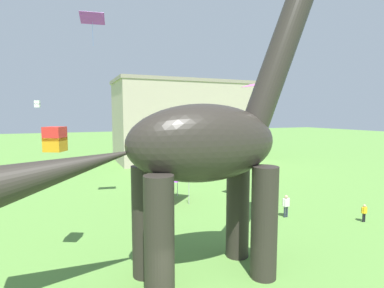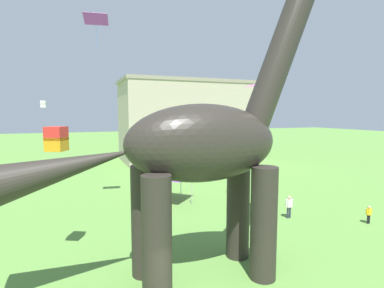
{
  "view_description": "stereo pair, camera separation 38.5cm",
  "coord_description": "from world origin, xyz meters",
  "px_view_note": "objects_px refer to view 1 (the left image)",
  "views": [
    {
      "loc": [
        -3.75,
        -8.3,
        7.31
      ],
      "look_at": [
        1.93,
        5.15,
        5.85
      ],
      "focal_mm": 28.01,
      "sensor_mm": 36.0,
      "label": 1
    },
    {
      "loc": [
        -3.39,
        -8.45,
        7.31
      ],
      "look_at": [
        1.93,
        5.15,
        5.85
      ],
      "focal_mm": 28.01,
      "sensor_mm": 36.0,
      "label": 2
    }
  ],
  "objects_px": {
    "person_photographer": "(364,211)",
    "person_far_spectator": "(286,204)",
    "dinosaur_sculpture": "(203,143)",
    "kite_far_right": "(92,18)",
    "kite_mid_left": "(55,139)",
    "festival_canopy_tent": "(168,172)",
    "kite_far_left": "(253,85)",
    "kite_near_high": "(37,104)"
  },
  "relations": [
    {
      "from": "person_photographer",
      "to": "person_far_spectator",
      "type": "height_order",
      "value": "person_far_spectator"
    },
    {
      "from": "dinosaur_sculpture",
      "to": "person_far_spectator",
      "type": "relative_size",
      "value": 10.49
    },
    {
      "from": "dinosaur_sculpture",
      "to": "kite_far_right",
      "type": "height_order",
      "value": "dinosaur_sculpture"
    },
    {
      "from": "person_far_spectator",
      "to": "kite_mid_left",
      "type": "distance_m",
      "value": 15.6
    },
    {
      "from": "festival_canopy_tent",
      "to": "kite_far_left",
      "type": "distance_m",
      "value": 9.72
    },
    {
      "from": "person_far_spectator",
      "to": "kite_mid_left",
      "type": "relative_size",
      "value": 1.37
    },
    {
      "from": "festival_canopy_tent",
      "to": "kite_far_right",
      "type": "xyz_separation_m",
      "value": [
        -5.63,
        -0.41,
        11.5
      ]
    },
    {
      "from": "kite_far_left",
      "to": "kite_mid_left",
      "type": "relative_size",
      "value": 1.61
    },
    {
      "from": "person_photographer",
      "to": "kite_mid_left",
      "type": "bearing_deg",
      "value": -109.04
    },
    {
      "from": "dinosaur_sculpture",
      "to": "kite_mid_left",
      "type": "height_order",
      "value": "dinosaur_sculpture"
    },
    {
      "from": "festival_canopy_tent",
      "to": "person_photographer",
      "type": "bearing_deg",
      "value": -41.96
    },
    {
      "from": "kite_mid_left",
      "to": "kite_near_high",
      "type": "distance_m",
      "value": 18.61
    },
    {
      "from": "kite_far_right",
      "to": "festival_canopy_tent",
      "type": "bearing_deg",
      "value": 4.15
    },
    {
      "from": "person_far_spectator",
      "to": "kite_far_left",
      "type": "bearing_deg",
      "value": -122.77
    },
    {
      "from": "dinosaur_sculpture",
      "to": "kite_near_high",
      "type": "distance_m",
      "value": 23.65
    },
    {
      "from": "person_far_spectator",
      "to": "kite_far_right",
      "type": "distance_m",
      "value": 18.99
    },
    {
      "from": "dinosaur_sculpture",
      "to": "kite_far_left",
      "type": "relative_size",
      "value": 8.95
    },
    {
      "from": "festival_canopy_tent",
      "to": "kite_far_left",
      "type": "height_order",
      "value": "kite_far_left"
    },
    {
      "from": "kite_far_left",
      "to": "kite_near_high",
      "type": "bearing_deg",
      "value": 136.76
    },
    {
      "from": "dinosaur_sculpture",
      "to": "kite_far_right",
      "type": "bearing_deg",
      "value": 82.84
    },
    {
      "from": "person_photographer",
      "to": "festival_canopy_tent",
      "type": "relative_size",
      "value": 0.39
    },
    {
      "from": "person_far_spectator",
      "to": "kite_near_high",
      "type": "distance_m",
      "value": 25.22
    },
    {
      "from": "dinosaur_sculpture",
      "to": "person_photographer",
      "type": "relative_size",
      "value": 13.73
    },
    {
      "from": "person_far_spectator",
      "to": "kite_mid_left",
      "type": "bearing_deg",
      "value": -51.67
    },
    {
      "from": "kite_far_left",
      "to": "kite_far_right",
      "type": "bearing_deg",
      "value": 161.21
    },
    {
      "from": "person_photographer",
      "to": "kite_near_high",
      "type": "bearing_deg",
      "value": -147.42
    },
    {
      "from": "kite_far_right",
      "to": "person_far_spectator",
      "type": "bearing_deg",
      "value": -27.97
    },
    {
      "from": "person_far_spectator",
      "to": "kite_far_right",
      "type": "bearing_deg",
      "value": -83.51
    },
    {
      "from": "person_far_spectator",
      "to": "kite_far_left",
      "type": "xyz_separation_m",
      "value": [
        -1.14,
        2.71,
        8.5
      ]
    },
    {
      "from": "festival_canopy_tent",
      "to": "kite_far_left",
      "type": "relative_size",
      "value": 1.68
    },
    {
      "from": "kite_far_left",
      "to": "kite_near_high",
      "type": "height_order",
      "value": "kite_far_left"
    },
    {
      "from": "festival_canopy_tent",
      "to": "kite_far_right",
      "type": "relative_size",
      "value": 1.44
    },
    {
      "from": "dinosaur_sculpture",
      "to": "kite_near_high",
      "type": "height_order",
      "value": "dinosaur_sculpture"
    },
    {
      "from": "kite_mid_left",
      "to": "dinosaur_sculpture",
      "type": "bearing_deg",
      "value": -32.4
    },
    {
      "from": "dinosaur_sculpture",
      "to": "person_photographer",
      "type": "distance_m",
      "value": 14.18
    },
    {
      "from": "person_photographer",
      "to": "festival_canopy_tent",
      "type": "height_order",
      "value": "festival_canopy_tent"
    },
    {
      "from": "dinosaur_sculpture",
      "to": "kite_far_right",
      "type": "xyz_separation_m",
      "value": [
        -3.42,
        11.22,
        7.98
      ]
    },
    {
      "from": "dinosaur_sculpture",
      "to": "festival_canopy_tent",
      "type": "relative_size",
      "value": 5.32
    },
    {
      "from": "person_photographer",
      "to": "kite_far_left",
      "type": "xyz_separation_m",
      "value": [
        -5.39,
        5.54,
        8.73
      ]
    },
    {
      "from": "festival_canopy_tent",
      "to": "kite_mid_left",
      "type": "height_order",
      "value": "kite_mid_left"
    },
    {
      "from": "kite_far_right",
      "to": "dinosaur_sculpture",
      "type": "bearing_deg",
      "value": -73.05
    },
    {
      "from": "kite_far_left",
      "to": "person_photographer",
      "type": "bearing_deg",
      "value": -45.79
    }
  ]
}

